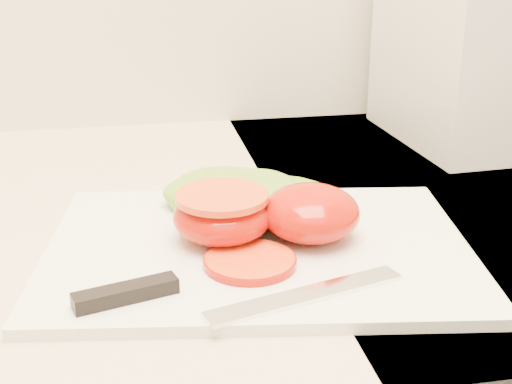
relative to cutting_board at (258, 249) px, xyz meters
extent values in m
cube|color=beige|center=(-0.13, 0.12, -0.02)|extent=(3.92, 0.65, 0.03)
cube|color=silver|center=(0.00, 0.00, 0.00)|extent=(0.40, 0.32, 0.01)
ellipsoid|color=#C21902|center=(0.05, 0.00, 0.03)|extent=(0.09, 0.09, 0.05)
ellipsoid|color=#C21902|center=(-0.03, 0.01, 0.03)|extent=(0.09, 0.09, 0.04)
cylinder|color=#B32611|center=(-0.03, 0.01, 0.05)|extent=(0.08, 0.08, 0.01)
cylinder|color=#FF5B1F|center=(-0.01, -0.04, 0.01)|extent=(0.07, 0.07, 0.01)
ellipsoid|color=#77BF32|center=(0.00, 0.08, 0.02)|extent=(0.18, 0.16, 0.03)
ellipsoid|color=#77BF32|center=(0.04, 0.08, 0.02)|extent=(0.10, 0.07, 0.02)
cube|color=silver|center=(0.02, -0.10, 0.01)|extent=(0.16, 0.07, 0.00)
cube|color=black|center=(-0.12, -0.08, 0.01)|extent=(0.08, 0.04, 0.01)
cube|color=silver|center=(0.35, 0.30, 0.15)|extent=(0.21, 0.26, 0.30)
camera|label=1|loc=(-0.11, -0.56, 0.27)|focal=50.00mm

